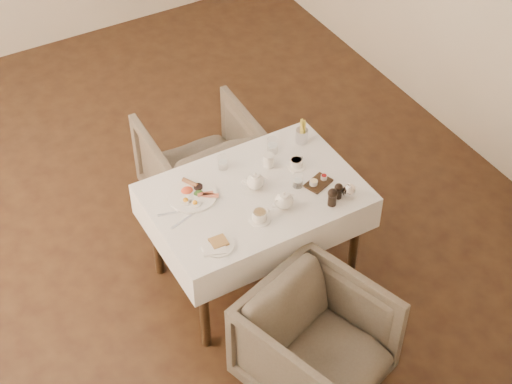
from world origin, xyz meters
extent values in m
plane|color=black|center=(0.00, 0.00, 0.00)|extent=(5.00, 5.00, 0.00)
plane|color=beige|center=(0.00, -2.50, 1.45)|extent=(4.50, 0.00, 4.50)
cube|color=black|center=(0.10, -0.92, 0.72)|extent=(1.20, 0.80, 0.04)
cube|color=white|center=(0.10, -0.92, 0.64)|extent=(1.28, 0.88, 0.23)
cylinder|color=black|center=(-0.44, -0.58, 0.35)|extent=(0.06, 0.06, 0.70)
cylinder|color=black|center=(0.64, -0.58, 0.35)|extent=(0.06, 0.06, 0.70)
cylinder|color=black|center=(-0.44, -1.26, 0.35)|extent=(0.06, 0.06, 0.70)
cylinder|color=black|center=(0.64, -1.26, 0.35)|extent=(0.06, 0.06, 0.70)
imported|color=#50463A|center=(0.00, -1.80, 0.34)|extent=(0.91, 0.92, 0.67)
imported|color=#50463A|center=(0.13, -0.12, 0.35)|extent=(0.78, 0.81, 0.71)
cylinder|color=white|center=(-0.25, -0.76, 0.76)|extent=(0.30, 0.30, 0.01)
ellipsoid|color=#DC4827|center=(-0.26, -0.72, 0.78)|extent=(0.08, 0.07, 0.03)
cylinder|color=brown|center=(-0.21, -0.67, 0.78)|extent=(0.07, 0.11, 0.03)
cylinder|color=black|center=(-0.19, -0.73, 0.77)|extent=(0.06, 0.06, 0.02)
cube|color=#9C3124|center=(-0.16, -0.82, 0.77)|extent=(0.11, 0.08, 0.01)
ellipsoid|color=#264C19|center=(-0.21, -0.77, 0.77)|extent=(0.06, 0.05, 0.02)
cylinder|color=white|center=(-0.30, -1.20, 0.76)|extent=(0.19, 0.19, 0.01)
cube|color=brown|center=(-0.29, -1.19, 0.77)|extent=(0.10, 0.09, 0.01)
cube|color=white|center=(-0.33, -1.22, 0.77)|extent=(0.15, 0.14, 0.02)
cylinder|color=white|center=(0.30, -0.75, 0.80)|extent=(0.08, 0.08, 0.08)
cylinder|color=white|center=(0.01, -1.14, 0.76)|extent=(0.13, 0.13, 0.01)
cylinder|color=white|center=(0.01, -1.14, 0.79)|extent=(0.09, 0.09, 0.06)
cylinder|color=#AD884E|center=(0.01, -1.14, 0.82)|extent=(0.08, 0.08, 0.00)
cylinder|color=white|center=(0.44, -0.85, 0.76)|extent=(0.12, 0.12, 0.01)
cylinder|color=white|center=(0.44, -0.85, 0.79)|extent=(0.09, 0.09, 0.05)
cylinder|color=#AD884E|center=(0.44, -0.85, 0.81)|extent=(0.07, 0.07, 0.00)
cylinder|color=silver|center=(0.04, -0.63, 0.80)|extent=(0.06, 0.06, 0.09)
cylinder|color=silver|center=(0.36, -1.00, 0.80)|extent=(0.06, 0.06, 0.09)
cylinder|color=silver|center=(0.39, -0.65, 0.80)|extent=(0.09, 0.09, 0.10)
cube|color=black|center=(0.47, -1.05, 0.76)|extent=(0.19, 0.16, 0.01)
cylinder|color=white|center=(0.44, -1.05, 0.78)|extent=(0.05, 0.05, 0.03)
cylinder|color=maroon|center=(0.52, -1.04, 0.78)|extent=(0.04, 0.04, 0.03)
cylinder|color=silver|center=(0.60, -0.66, 0.80)|extent=(0.08, 0.08, 0.10)
cube|color=silver|center=(-0.40, -0.84, 0.76)|extent=(0.20, 0.07, 0.00)
cube|color=silver|center=(-0.39, -0.93, 0.76)|extent=(0.18, 0.06, 0.00)
camera|label=1|loc=(-1.62, -3.92, 4.01)|focal=55.00mm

